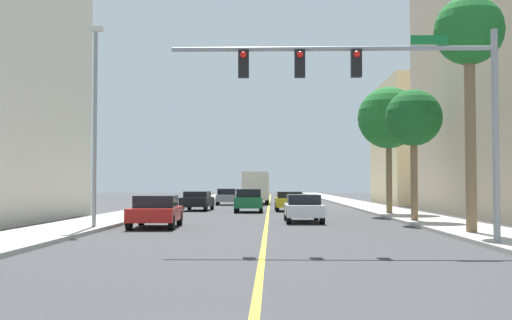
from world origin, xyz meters
TOP-DOWN VIEW (x-y plane):
  - ground at (0.00, 42.00)m, footprint 192.00×192.00m
  - sidewalk_left at (-8.13, 42.00)m, footprint 3.20×168.00m
  - sidewalk_right at (8.13, 42.00)m, footprint 3.20×168.00m
  - lane_marking_center at (0.00, 42.00)m, footprint 0.16×144.00m
  - building_right_far at (16.53, 55.82)m, footprint 11.13×14.43m
  - traffic_signal_mast at (3.65, 13.93)m, footprint 9.81×0.36m
  - street_lamp at (-7.03, 20.59)m, footprint 0.56×0.28m
  - palm_near at (7.48, 18.00)m, footprint 2.52×2.52m
  - palm_mid at (7.11, 25.43)m, footprint 2.74×2.74m
  - palm_far at (7.31, 32.86)m, footprint 3.72×3.72m
  - car_yellow at (1.46, 39.17)m, footprint 2.01×4.05m
  - car_black at (-5.11, 39.95)m, footprint 2.08×4.49m
  - car_red at (-4.77, 22.14)m, footprint 2.09×4.14m
  - car_green at (-1.29, 37.43)m, footprint 1.89×4.00m
  - car_white at (1.82, 26.34)m, footprint 1.85×4.54m
  - car_gray at (-3.86, 52.18)m, footprint 1.98×4.01m
  - delivery_truck at (-1.24, 55.38)m, footprint 2.47×8.91m

SIDE VIEW (x-z plane):
  - ground at x=0.00m, z-range 0.00..0.00m
  - lane_marking_center at x=0.00m, z-range 0.00..0.01m
  - sidewalk_left at x=-8.13m, z-range 0.00..0.15m
  - sidewalk_right at x=8.13m, z-range 0.00..0.15m
  - car_white at x=1.82m, z-range 0.04..1.41m
  - car_red at x=-4.77m, z-range 0.03..1.42m
  - car_yellow at x=1.46m, z-range 0.05..1.42m
  - car_black at x=-5.11m, z-range 0.05..1.43m
  - car_gray at x=-3.86m, z-range 0.02..1.52m
  - car_green at x=-1.29m, z-range 0.01..1.58m
  - delivery_truck at x=-1.24m, z-range 0.11..3.15m
  - street_lamp at x=-7.03m, z-range 0.58..8.83m
  - traffic_signal_mast at x=3.65m, z-range 1.65..8.04m
  - palm_mid at x=7.11m, z-range 1.87..8.20m
  - building_right_far at x=16.53m, z-range 0.00..11.70m
  - palm_far at x=7.31m, z-range 2.05..9.66m
  - palm_near at x=7.48m, z-range 2.96..11.58m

